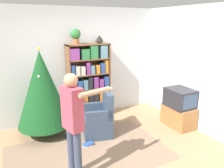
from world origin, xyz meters
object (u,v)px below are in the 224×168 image
(bookshelf, at_px, (89,83))
(potted_plant, at_px, (76,35))
(christmas_tree, at_px, (42,89))
(table_lamp, at_px, (99,39))
(standing_person, at_px, (73,119))
(television, at_px, (180,98))
(armchair, at_px, (99,120))

(bookshelf, bearing_deg, potted_plant, 177.78)
(christmas_tree, relative_size, table_lamp, 9.05)
(standing_person, relative_size, potted_plant, 4.91)
(bookshelf, bearing_deg, television, -39.38)
(potted_plant, distance_m, table_lamp, 0.56)
(television, xyz_separation_m, potted_plant, (-1.88, 1.34, 1.32))
(armchair, height_order, standing_person, standing_person)
(christmas_tree, bearing_deg, television, -19.61)
(armchair, relative_size, potted_plant, 2.80)
(television, xyz_separation_m, armchair, (-1.75, 0.42, -0.34))
(christmas_tree, height_order, table_lamp, table_lamp)
(television, height_order, armchair, armchair)
(bookshelf, distance_m, christmas_tree, 1.17)
(armchair, relative_size, standing_person, 0.57)
(armchair, xyz_separation_m, potted_plant, (-0.13, 0.91, 1.66))
(christmas_tree, bearing_deg, bookshelf, 17.55)
(potted_plant, bearing_deg, bookshelf, -2.22)
(standing_person, distance_m, potted_plant, 2.33)
(potted_plant, height_order, table_lamp, potted_plant)
(christmas_tree, bearing_deg, table_lamp, 14.45)
(bookshelf, distance_m, potted_plant, 1.13)
(bookshelf, xyz_separation_m, potted_plant, (-0.26, 0.01, 1.10))
(christmas_tree, relative_size, potted_plant, 5.50)
(bookshelf, height_order, potted_plant, potted_plant)
(christmas_tree, relative_size, standing_person, 1.12)
(television, xyz_separation_m, standing_person, (-2.59, -0.63, 0.29))
(armchair, height_order, table_lamp, table_lamp)
(table_lamp, bearing_deg, bookshelf, -178.00)
(television, bearing_deg, potted_plant, 144.59)
(standing_person, bearing_deg, bookshelf, 139.83)
(bookshelf, xyz_separation_m, television, (1.62, -1.33, -0.22))
(standing_person, height_order, potted_plant, potted_plant)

